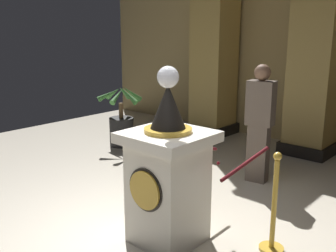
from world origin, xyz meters
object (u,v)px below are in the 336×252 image
Objects in this scene: pedestal_clock at (168,176)px; stanchion_near at (273,217)px; potted_palm_left at (121,124)px; bystander_guest at (260,121)px; stanchion_far at (173,176)px.

stanchion_near is at bearing 31.56° from pedestal_clock.
potted_palm_left is 2.78m from bystander_guest.
pedestal_clock is 1.54× the size of potted_palm_left.
stanchion_far is at bearing 127.57° from pedestal_clock.
stanchion_near is 1.00× the size of stanchion_far.
stanchion_far is 0.88× the size of potted_palm_left.
pedestal_clock reaches higher than potted_palm_left.
potted_palm_left is at bearing -177.94° from bystander_guest.
potted_palm_left is (-3.75, 1.40, 0.06)m from stanchion_near.
bystander_guest reaches higher than stanchion_far.
stanchion_far is at bearing -27.74° from potted_palm_left.
potted_palm_left is 0.69× the size of bystander_guest.
pedestal_clock is at bearing -148.44° from stanchion_near.
bystander_guest reaches higher than stanchion_near.
stanchion_far is 1.48m from bystander_guest.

